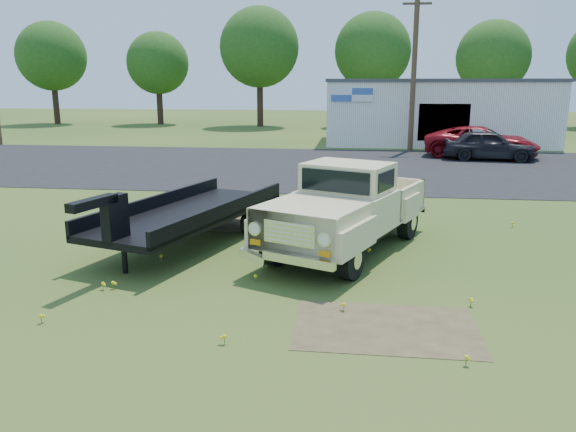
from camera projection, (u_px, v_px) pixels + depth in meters
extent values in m
plane|color=#2D4E19|center=(311.00, 267.00, 12.34)|extent=(140.00, 140.00, 0.00)
cube|color=black|center=(337.00, 167.00, 26.81)|extent=(90.00, 14.00, 0.02)
cube|color=#493B27|center=(386.00, 328.00, 9.26)|extent=(3.00, 2.00, 0.01)
cube|color=#493B27|center=(251.00, 225.00, 15.96)|extent=(2.20, 1.60, 0.01)
cube|color=silver|center=(436.00, 112.00, 37.20)|extent=(14.00, 8.00, 4.00)
cube|color=#3F3F44|center=(437.00, 80.00, 36.73)|extent=(14.20, 8.20, 0.20)
cube|color=black|center=(444.00, 122.00, 33.48)|extent=(3.00, 0.10, 2.20)
cube|color=white|center=(352.00, 95.00, 33.68)|extent=(2.50, 0.08, 0.80)
cylinder|color=#4A3522|center=(414.00, 72.00, 32.04)|extent=(0.30, 0.30, 9.00)
cube|color=#4A3522|center=(417.00, 4.00, 31.18)|extent=(1.60, 0.12, 0.12)
cylinder|color=#332017|center=(56.00, 105.00, 53.90)|extent=(0.56, 0.56, 3.60)
sphere|color=#1E4F16|center=(51.00, 56.00, 52.84)|extent=(6.40, 6.40, 6.40)
cylinder|color=#332017|center=(160.00, 107.00, 53.70)|extent=(0.56, 0.56, 3.24)
sphere|color=#1E4F16|center=(158.00, 63.00, 52.75)|extent=(5.76, 5.76, 5.76)
cylinder|color=#332017|center=(260.00, 104.00, 50.96)|extent=(0.56, 0.56, 3.96)
sphere|color=#1E4F16|center=(259.00, 47.00, 49.80)|extent=(7.04, 7.04, 7.04)
cylinder|color=#332017|center=(371.00, 105.00, 50.74)|extent=(0.56, 0.56, 3.78)
sphere|color=#1E4F16|center=(373.00, 51.00, 49.63)|extent=(6.72, 6.72, 6.72)
cylinder|color=#332017|center=(489.00, 109.00, 48.13)|extent=(0.56, 0.56, 3.42)
sphere|color=#1E4F16|center=(493.00, 57.00, 47.13)|extent=(6.08, 6.08, 6.08)
imported|color=maroon|center=(481.00, 142.00, 29.97)|extent=(6.35, 4.01, 1.63)
imported|color=black|center=(489.00, 145.00, 28.89)|extent=(4.72, 2.30, 1.55)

